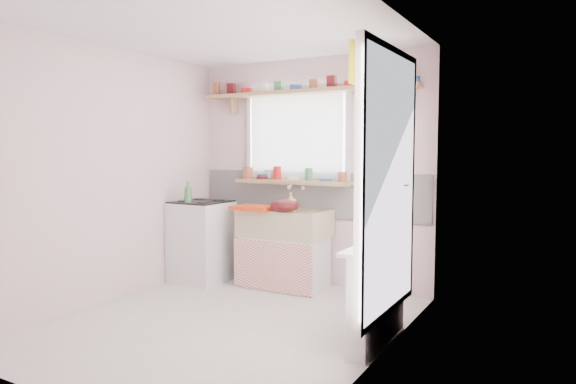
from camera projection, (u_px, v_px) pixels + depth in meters
The scene contains 19 objects.
room at pixel (337, 163), 4.75m from camera, with size 3.20×3.20×3.20m.
sink_unit at pixel (285, 247), 5.60m from camera, with size 0.95×0.65×1.11m.
cooker at pixel (202, 241), 5.85m from camera, with size 0.58×0.58×0.93m.
radiator_ledge at pixel (377, 293), 3.94m from camera, with size 0.22×0.95×0.78m.
windowsill at pixel (293, 182), 5.70m from camera, with size 1.40×0.22×0.04m, color tan.
pine_shelf at pixel (305, 92), 5.54m from camera, with size 2.52×0.24×0.04m, color tan.
shelf_crockery at pixel (301, 85), 5.55m from camera, with size 2.47×0.11×0.12m.
sill_crockery at pixel (291, 175), 5.70m from camera, with size 1.35×0.11×0.12m.
dish_tray at pixel (254, 208), 5.52m from camera, with size 0.44×0.33×0.04m, color #ED4515.
colander at pixel (285, 205), 5.33m from camera, with size 0.30×0.30×0.14m, color #4F0D12.
jade_plant at pixel (384, 203), 4.28m from camera, with size 0.50×0.43×0.56m, color #29672C.
fruit_bowl at pixel (385, 232), 4.29m from camera, with size 0.27×0.27×0.07m, color silver.
herb_pot at pixel (368, 229), 3.97m from camera, with size 0.11×0.08×0.21m, color #2D722D.
soap_bottle_sink at pixel (291, 202), 5.33m from camera, with size 0.09×0.09×0.20m, color #CCCD5B.
sill_cup at pixel (270, 174), 5.91m from camera, with size 0.14×0.14×0.11m, color beige.
sill_bowl at pixel (265, 176), 5.94m from camera, with size 0.19×0.19×0.06m, color #305F9D.
shelf_vase at pixel (387, 75), 5.02m from camera, with size 0.16×0.16×0.17m, color #99442F.
cooker_bottle at pixel (188, 192), 5.61m from camera, with size 0.09×0.09×0.23m, color #418246.
fruit at pixel (386, 225), 4.29m from camera, with size 0.20×0.14×0.10m.
Camera 1 is at (2.60, -3.50, 1.49)m, focal length 32.00 mm.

